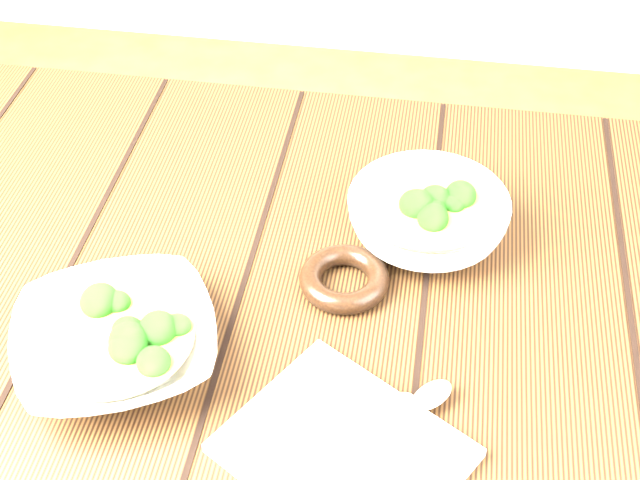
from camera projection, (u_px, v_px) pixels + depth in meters
table at (264, 364)px, 1.06m from camera, size 1.20×0.80×0.75m
soup_bowl_front at (116, 342)px, 0.89m from camera, size 0.27×0.27×0.06m
soup_bowl_back at (427, 217)px, 1.02m from camera, size 0.23×0.23×0.07m
trivet at (344, 279)px, 0.98m from camera, size 0.12×0.12×0.02m
napkin at (344, 450)px, 0.82m from camera, size 0.26×0.25×0.01m
spoon_left at (366, 424)px, 0.84m from camera, size 0.13×0.13×0.01m
spoon_right at (407, 413)px, 0.84m from camera, size 0.12×0.14×0.01m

